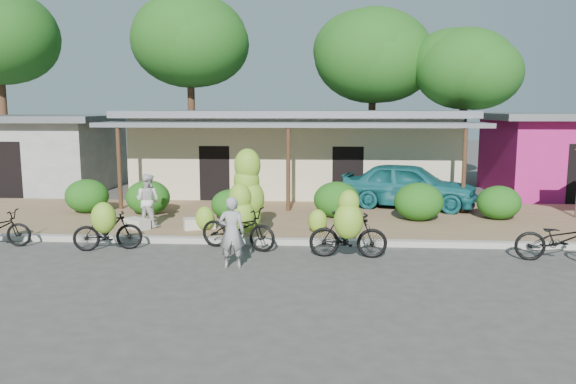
# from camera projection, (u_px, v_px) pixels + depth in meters

# --- Properties ---
(ground) EXTENTS (100.00, 100.00, 0.00)m
(ground) POSITION_uv_depth(u_px,v_px,m) (270.00, 266.00, 12.37)
(ground) COLOR #3F3D3B
(ground) RESTS_ON ground
(sidewalk) EXTENTS (60.00, 6.00, 0.12)m
(sidewalk) POSITION_uv_depth(u_px,v_px,m) (286.00, 219.00, 17.29)
(sidewalk) COLOR #90784D
(sidewalk) RESTS_ON ground
(curb) EXTENTS (60.00, 0.25, 0.15)m
(curb) POSITION_uv_depth(u_px,v_px,m) (278.00, 241.00, 14.33)
(curb) COLOR #A8A399
(curb) RESTS_ON ground
(shop_main) EXTENTS (13.00, 8.50, 3.35)m
(shop_main) POSITION_uv_depth(u_px,v_px,m) (296.00, 151.00, 22.90)
(shop_main) COLOR beige
(shop_main) RESTS_ON ground
(shop_pink) EXTENTS (6.00, 6.00, 3.25)m
(shop_pink) POSITION_uv_depth(u_px,v_px,m) (560.00, 153.00, 22.28)
(shop_pink) COLOR #B81C70
(shop_pink) RESTS_ON ground
(shop_grey) EXTENTS (7.00, 6.00, 3.15)m
(shop_grey) POSITION_uv_depth(u_px,v_px,m) (36.00, 152.00, 23.69)
(shop_grey) COLOR #ADADA8
(shop_grey) RESTS_ON ground
(tree_far_center) EXTENTS (5.79, 5.72, 9.01)m
(tree_far_center) POSITION_uv_depth(u_px,v_px,m) (186.00, 39.00, 27.63)
(tree_far_center) COLOR #4C2C1E
(tree_far_center) RESTS_ON ground
(tree_center_right) EXTENTS (5.85, 5.78, 8.30)m
(tree_center_right) POSITION_uv_depth(u_px,v_px,m) (369.00, 54.00, 27.64)
(tree_center_right) COLOR #4C2C1E
(tree_center_right) RESTS_ON ground
(tree_near_right) EXTENTS (4.74, 4.58, 7.07)m
(tree_near_right) POSITION_uv_depth(u_px,v_px,m) (461.00, 67.00, 25.52)
(tree_near_right) COLOR #4C2C1E
(tree_near_right) RESTS_ON ground
(hedge_0) EXTENTS (1.38, 1.25, 1.08)m
(hedge_0) POSITION_uv_depth(u_px,v_px,m) (87.00, 196.00, 17.98)
(hedge_0) COLOR #1B5413
(hedge_0) RESTS_ON sidewalk
(hedge_1) EXTENTS (1.39, 1.25, 1.08)m
(hedge_1) POSITION_uv_depth(u_px,v_px,m) (148.00, 197.00, 17.70)
(hedge_1) COLOR #1B5413
(hedge_1) RESTS_ON sidewalk
(hedge_2) EXTENTS (1.17, 1.05, 0.91)m
(hedge_2) POSITION_uv_depth(u_px,v_px,m) (230.00, 205.00, 16.87)
(hedge_2) COLOR #1B5413
(hedge_2) RESTS_ON sidewalk
(hedge_3) EXTENTS (1.41, 1.27, 1.10)m
(hedge_3) POSITION_uv_depth(u_px,v_px,m) (337.00, 199.00, 17.21)
(hedge_3) COLOR #1B5413
(hedge_3) RESTS_ON sidewalk
(hedge_4) EXTENTS (1.46, 1.31, 1.14)m
(hedge_4) POSITION_uv_depth(u_px,v_px,m) (419.00, 202.00, 16.71)
(hedge_4) COLOR #1B5413
(hedge_4) RESTS_ON sidewalk
(hedge_5) EXTENTS (1.30, 1.17, 1.02)m
(hedge_5) POSITION_uv_depth(u_px,v_px,m) (499.00, 203.00, 16.90)
(hedge_5) COLOR #1B5413
(hedge_5) RESTS_ON sidewalk
(bike_left) EXTENTS (1.70, 1.32, 1.30)m
(bike_left) POSITION_uv_depth(u_px,v_px,m) (107.00, 228.00, 13.51)
(bike_left) COLOR black
(bike_left) RESTS_ON ground
(bike_center) EXTENTS (2.11, 1.51, 2.45)m
(bike_center) POSITION_uv_depth(u_px,v_px,m) (243.00, 210.00, 13.96)
(bike_center) COLOR black
(bike_center) RESTS_ON ground
(bike_right) EXTENTS (1.83, 1.22, 1.69)m
(bike_right) POSITION_uv_depth(u_px,v_px,m) (348.00, 229.00, 12.79)
(bike_right) COLOR black
(bike_right) RESTS_ON ground
(bike_far_right) EXTENTS (2.07, 1.02, 1.04)m
(bike_far_right) POSITION_uv_depth(u_px,v_px,m) (562.00, 240.00, 12.60)
(bike_far_right) COLOR black
(bike_far_right) RESTS_ON ground
(loose_banana_a) EXTENTS (0.53, 0.45, 0.66)m
(loose_banana_a) POSITION_uv_depth(u_px,v_px,m) (205.00, 218.00, 15.43)
(loose_banana_a) COLOR #86A82A
(loose_banana_a) RESTS_ON sidewalk
(loose_banana_b) EXTENTS (0.48, 0.41, 0.60)m
(loose_banana_b) POSITION_uv_depth(u_px,v_px,m) (237.00, 223.00, 14.97)
(loose_banana_b) COLOR #86A82A
(loose_banana_b) RESTS_ON sidewalk
(loose_banana_c) EXTENTS (0.51, 0.43, 0.64)m
(loose_banana_c) POSITION_uv_depth(u_px,v_px,m) (318.00, 221.00, 15.11)
(loose_banana_c) COLOR #86A82A
(loose_banana_c) RESTS_ON sidewalk
(sack_near) EXTENTS (0.94, 0.68, 0.30)m
(sack_near) POSITION_uv_depth(u_px,v_px,m) (199.00, 223.00, 15.62)
(sack_near) COLOR beige
(sack_near) RESTS_ON sidewalk
(sack_far) EXTENTS (0.83, 0.75, 0.28)m
(sack_far) POSITION_uv_depth(u_px,v_px,m) (137.00, 224.00, 15.62)
(sack_far) COLOR beige
(sack_far) RESTS_ON sidewalk
(vendor) EXTENTS (0.59, 0.40, 1.57)m
(vendor) POSITION_uv_depth(u_px,v_px,m) (232.00, 232.00, 12.14)
(vendor) COLOR gray
(vendor) RESTS_ON ground
(bystander) EXTENTS (0.86, 0.75, 1.51)m
(bystander) POSITION_uv_depth(u_px,v_px,m) (148.00, 200.00, 15.79)
(bystander) COLOR silver
(bystander) RESTS_ON sidewalk
(teal_van) EXTENTS (4.80, 2.98, 1.52)m
(teal_van) POSITION_uv_depth(u_px,v_px,m) (409.00, 185.00, 18.88)
(teal_van) COLOR #166066
(teal_van) RESTS_ON sidewalk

